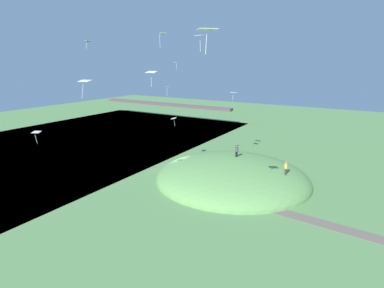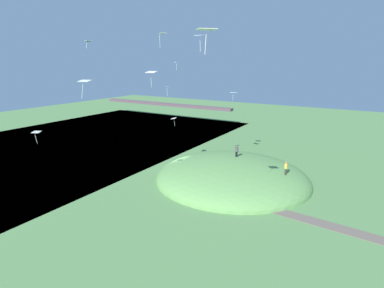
{
  "view_description": "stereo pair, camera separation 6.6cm",
  "coord_description": "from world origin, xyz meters",
  "px_view_note": "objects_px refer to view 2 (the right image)",
  "views": [
    {
      "loc": [
        24.56,
        -36.34,
        15.62
      ],
      "look_at": [
        2.63,
        -0.14,
        4.41
      ],
      "focal_mm": 29.02,
      "sensor_mm": 36.0,
      "label": 1
    },
    {
      "loc": [
        24.62,
        -36.31,
        15.62
      ],
      "look_at": [
        2.63,
        -0.14,
        4.41
      ],
      "focal_mm": 29.02,
      "sensor_mm": 36.0,
      "label": 2
    }
  ],
  "objects_px": {
    "kite_5": "(199,36)",
    "kite_0": "(37,132)",
    "kite_2": "(174,118)",
    "kite_3": "(85,81)",
    "kite_1": "(234,93)",
    "kite_9": "(151,73)",
    "kite_7": "(207,30)",
    "person_with_child": "(286,166)",
    "kite_6": "(177,63)",
    "person_near_shore": "(237,150)",
    "kite_10": "(162,35)",
    "kite_8": "(88,41)",
    "kite_4": "(168,88)"
  },
  "relations": [
    {
      "from": "kite_5",
      "to": "kite_0",
      "type": "bearing_deg",
      "value": -136.55
    },
    {
      "from": "kite_2",
      "to": "kite_3",
      "type": "height_order",
      "value": "kite_3"
    },
    {
      "from": "kite_1",
      "to": "kite_9",
      "type": "xyz_separation_m",
      "value": [
        -1.04,
        -18.75,
        3.52
      ]
    },
    {
      "from": "kite_1",
      "to": "kite_7",
      "type": "distance_m",
      "value": 29.66
    },
    {
      "from": "kite_0",
      "to": "kite_7",
      "type": "relative_size",
      "value": 0.96
    },
    {
      "from": "kite_5",
      "to": "kite_9",
      "type": "height_order",
      "value": "kite_5"
    },
    {
      "from": "kite_0",
      "to": "kite_2",
      "type": "xyz_separation_m",
      "value": [
        5.86,
        17.79,
        -0.64
      ]
    },
    {
      "from": "kite_9",
      "to": "kite_2",
      "type": "bearing_deg",
      "value": 114.51
    },
    {
      "from": "kite_3",
      "to": "kite_7",
      "type": "xyz_separation_m",
      "value": [
        13.24,
        -1.72,
        3.51
      ]
    },
    {
      "from": "person_with_child",
      "to": "kite_0",
      "type": "distance_m",
      "value": 29.1
    },
    {
      "from": "kite_2",
      "to": "kite_6",
      "type": "bearing_deg",
      "value": 119.73
    },
    {
      "from": "kite_5",
      "to": "person_with_child",
      "type": "bearing_deg",
      "value": 28.05
    },
    {
      "from": "person_near_shore",
      "to": "kite_10",
      "type": "distance_m",
      "value": 18.44
    },
    {
      "from": "kite_1",
      "to": "kite_7",
      "type": "relative_size",
      "value": 0.82
    },
    {
      "from": "person_with_child",
      "to": "kite_8",
      "type": "height_order",
      "value": "kite_8"
    },
    {
      "from": "person_near_shore",
      "to": "kite_8",
      "type": "height_order",
      "value": "kite_8"
    },
    {
      "from": "person_near_shore",
      "to": "kite_1",
      "type": "height_order",
      "value": "kite_1"
    },
    {
      "from": "kite_7",
      "to": "kite_10",
      "type": "height_order",
      "value": "kite_10"
    },
    {
      "from": "person_near_shore",
      "to": "kite_6",
      "type": "xyz_separation_m",
      "value": [
        -12.85,
        4.41,
        11.65
      ]
    },
    {
      "from": "kite_0",
      "to": "kite_2",
      "type": "distance_m",
      "value": 18.74
    },
    {
      "from": "kite_0",
      "to": "kite_10",
      "type": "xyz_separation_m",
      "value": [
        10.56,
        9.09,
        10.26
      ]
    },
    {
      "from": "person_near_shore",
      "to": "kite_6",
      "type": "bearing_deg",
      "value": -70.91
    },
    {
      "from": "kite_1",
      "to": "kite_4",
      "type": "distance_m",
      "value": 13.36
    },
    {
      "from": "kite_6",
      "to": "kite_8",
      "type": "height_order",
      "value": "kite_8"
    },
    {
      "from": "kite_4",
      "to": "kite_7",
      "type": "height_order",
      "value": "kite_7"
    },
    {
      "from": "kite_5",
      "to": "kite_4",
      "type": "bearing_deg",
      "value": 136.42
    },
    {
      "from": "kite_1",
      "to": "kite_10",
      "type": "height_order",
      "value": "kite_10"
    },
    {
      "from": "kite_3",
      "to": "kite_9",
      "type": "distance_m",
      "value": 7.09
    },
    {
      "from": "kite_9",
      "to": "kite_10",
      "type": "distance_m",
      "value": 4.81
    },
    {
      "from": "person_near_shore",
      "to": "kite_1",
      "type": "distance_m",
      "value": 9.89
    },
    {
      "from": "kite_0",
      "to": "kite_6",
      "type": "distance_m",
      "value": 24.81
    },
    {
      "from": "kite_4",
      "to": "kite_0",
      "type": "bearing_deg",
      "value": -87.39
    },
    {
      "from": "kite_1",
      "to": "kite_7",
      "type": "bearing_deg",
      "value": -69.8
    },
    {
      "from": "kite_2",
      "to": "kite_1",
      "type": "bearing_deg",
      "value": 49.31
    },
    {
      "from": "kite_0",
      "to": "kite_6",
      "type": "xyz_separation_m",
      "value": [
        2.54,
        23.59,
        7.25
      ]
    },
    {
      "from": "kite_5",
      "to": "kite_10",
      "type": "bearing_deg",
      "value": -127.66
    },
    {
      "from": "kite_8",
      "to": "kite_5",
      "type": "bearing_deg",
      "value": 6.77
    },
    {
      "from": "person_near_shore",
      "to": "kite_6",
      "type": "height_order",
      "value": "kite_6"
    },
    {
      "from": "kite_2",
      "to": "kite_4",
      "type": "distance_m",
      "value": 11.53
    },
    {
      "from": "person_near_shore",
      "to": "kite_10",
      "type": "height_order",
      "value": "kite_10"
    },
    {
      "from": "kite_9",
      "to": "kite_10",
      "type": "bearing_deg",
      "value": 100.71
    },
    {
      "from": "kite_0",
      "to": "kite_1",
      "type": "relative_size",
      "value": 1.17
    },
    {
      "from": "kite_8",
      "to": "person_near_shore",
      "type": "bearing_deg",
      "value": 25.24
    },
    {
      "from": "kite_6",
      "to": "kite_7",
      "type": "height_order",
      "value": "kite_7"
    },
    {
      "from": "kite_5",
      "to": "kite_8",
      "type": "xyz_separation_m",
      "value": [
        -16.02,
        -1.9,
        -0.15
      ]
    },
    {
      "from": "person_with_child",
      "to": "kite_5",
      "type": "xyz_separation_m",
      "value": [
        -9.49,
        -5.06,
        15.22
      ]
    },
    {
      "from": "kite_0",
      "to": "kite_4",
      "type": "relative_size",
      "value": 0.82
    },
    {
      "from": "kite_2",
      "to": "kite_6",
      "type": "xyz_separation_m",
      "value": [
        -3.31,
        5.8,
        7.9
      ]
    },
    {
      "from": "kite_0",
      "to": "kite_3",
      "type": "distance_m",
      "value": 10.58
    },
    {
      "from": "kite_2",
      "to": "kite_7",
      "type": "xyz_separation_m",
      "value": [
        16.26,
        -19.89,
        9.89
      ]
    }
  ]
}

